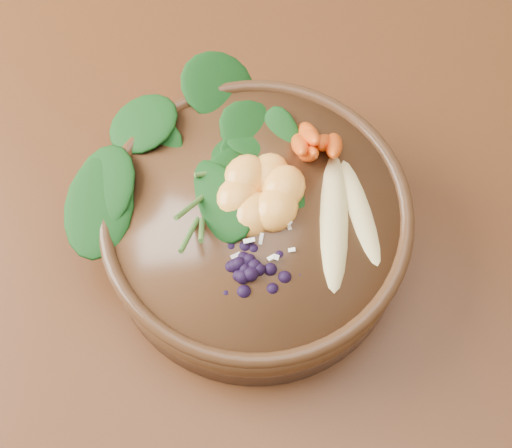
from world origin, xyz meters
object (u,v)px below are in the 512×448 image
object	(u,v)px
carrot_cluster	(322,121)
blueberry_pile	(252,264)
banana_halves	(349,210)
mandarin_cluster	(260,186)
dining_table	(354,276)
kale_heap	(215,138)
stoneware_bowl	(256,228)

from	to	relation	value
carrot_cluster	blueberry_pile	distance (m)	0.15
banana_halves	mandarin_cluster	distance (m)	0.08
dining_table	blueberry_pile	world-z (taller)	blueberry_pile
banana_halves	kale_heap	bearing A→B (deg)	156.45
dining_table	kale_heap	size ratio (longest dim) A/B	8.42
blueberry_pile	carrot_cluster	bearing A→B (deg)	89.76
kale_heap	carrot_cluster	bearing A→B (deg)	29.82
mandarin_cluster	carrot_cluster	bearing A→B (deg)	69.51
kale_heap	blueberry_pile	size ratio (longest dim) A/B	1.42
dining_table	banana_halves	size ratio (longest dim) A/B	9.96
mandarin_cluster	blueberry_pile	distance (m)	0.08
dining_table	banana_halves	distance (m)	0.19
stoneware_bowl	banana_halves	world-z (taller)	banana_halves
kale_heap	blueberry_pile	distance (m)	0.13
stoneware_bowl	mandarin_cluster	distance (m)	0.06
dining_table	mandarin_cluster	bearing A→B (deg)	-164.05
kale_heap	banana_halves	bearing A→B (deg)	-4.24
banana_halves	carrot_cluster	bearing A→B (deg)	113.06
banana_halves	mandarin_cluster	bearing A→B (deg)	170.25
carrot_cluster	banana_halves	distance (m)	0.08
banana_halves	mandarin_cluster	world-z (taller)	mandarin_cluster
dining_table	carrot_cluster	distance (m)	0.23
kale_heap	mandarin_cluster	distance (m)	0.06
banana_halves	stoneware_bowl	bearing A→B (deg)	-177.26
kale_heap	mandarin_cluster	xyz separation A→B (m)	(0.06, -0.02, -0.01)
banana_halves	blueberry_pile	distance (m)	0.10
stoneware_bowl	blueberry_pile	distance (m)	0.08
banana_halves	blueberry_pile	world-z (taller)	blueberry_pile
blueberry_pile	stoneware_bowl	bearing A→B (deg)	112.17
stoneware_bowl	carrot_cluster	xyz separation A→B (m)	(0.02, 0.09, 0.08)
carrot_cluster	blueberry_pile	bearing A→B (deg)	-109.55
mandarin_cluster	stoneware_bowl	bearing A→B (deg)	-77.03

